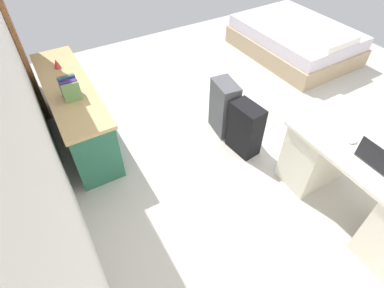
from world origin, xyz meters
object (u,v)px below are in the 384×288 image
at_px(bed, 295,40).
at_px(suitcase_black, 245,129).
at_px(figurine_small, 57,64).
at_px(desk, 358,184).
at_px(credenza, 76,112).
at_px(computer_mouse, 353,141).
at_px(laptop, 378,159).
at_px(suitcase_spare_grey, 224,107).

distance_m(bed, suitcase_black, 2.55).
bearing_deg(figurine_small, bed, -92.50).
distance_m(desk, credenza, 3.04).
bearing_deg(computer_mouse, suitcase_black, 20.56).
distance_m(bed, laptop, 3.25).
relative_size(desk, computer_mouse, 14.43).
bearing_deg(suitcase_black, computer_mouse, -166.22).
xyz_separation_m(suitcase_spare_grey, laptop, (-1.64, -0.32, 0.46)).
distance_m(credenza, suitcase_spare_grey, 1.73).
bearing_deg(credenza, bed, -86.08).
bearing_deg(desk, figurine_small, 34.93).
distance_m(credenza, figurine_small, 0.58).
xyz_separation_m(suitcase_spare_grey, figurine_small, (1.18, 1.55, 0.44)).
bearing_deg(laptop, computer_mouse, -9.28).
height_order(suitcase_black, figurine_small, figurine_small).
xyz_separation_m(desk, figurine_small, (2.76, 1.93, 0.39)).
relative_size(desk, credenza, 0.80).
distance_m(laptop, figurine_small, 3.38).
bearing_deg(bed, figurine_small, 87.50).
bearing_deg(suitcase_black, credenza, 46.39).
bearing_deg(laptop, suitcase_spare_grey, 11.10).
relative_size(suitcase_spare_grey, figurine_small, 6.13).
bearing_deg(credenza, figurine_small, 0.21).
distance_m(credenza, bed, 3.67).
xyz_separation_m(suitcase_black, computer_mouse, (-0.96, -0.36, 0.45)).
distance_m(suitcase_black, laptop, 1.36).
distance_m(desk, suitcase_black, 1.24).
height_order(desk, credenza, desk).
height_order(desk, laptop, laptop).
xyz_separation_m(desk, credenza, (2.35, 1.93, -0.03)).
relative_size(suitcase_black, suitcase_spare_grey, 0.92).
relative_size(desk, bed, 0.75).
distance_m(desk, suitcase_spare_grey, 1.63).
height_order(desk, suitcase_black, desk).
distance_m(suitcase_black, figurine_small, 2.27).
bearing_deg(laptop, credenza, 37.94).
xyz_separation_m(desk, laptop, (-0.05, 0.06, 0.41)).
bearing_deg(suitcase_black, laptop, -172.12).
bearing_deg(laptop, bed, -34.03).
relative_size(desk, laptop, 4.64).
relative_size(suitcase_black, figurine_small, 5.64).
height_order(bed, suitcase_spare_grey, suitcase_spare_grey).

